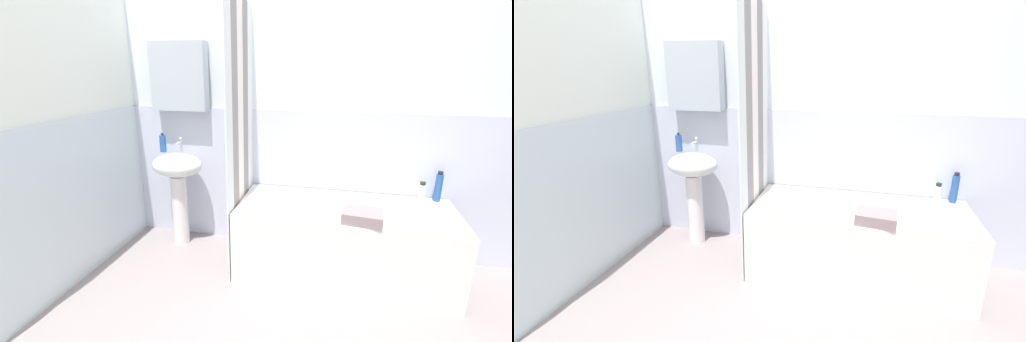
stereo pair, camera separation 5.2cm
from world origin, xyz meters
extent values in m
cube|color=white|center=(0.00, 1.27, 1.20)|extent=(3.60, 0.05, 2.40)
cube|color=silver|center=(0.00, 1.24, 0.60)|extent=(3.60, 0.02, 1.20)
cube|color=silver|center=(-1.05, 1.18, 1.46)|extent=(0.48, 0.12, 0.56)
cube|color=white|center=(-1.57, 0.34, 1.20)|extent=(0.05, 1.81, 2.40)
cube|color=silver|center=(-1.54, 0.34, 0.60)|extent=(0.02, 1.81, 1.20)
cylinder|color=white|center=(-1.05, 1.03, 0.32)|extent=(0.14, 0.14, 0.63)
ellipsoid|color=white|center=(-1.05, 1.03, 0.73)|extent=(0.44, 0.34, 0.20)
cylinder|color=silver|center=(-1.05, 1.13, 0.86)|extent=(0.03, 0.03, 0.05)
cylinder|color=silver|center=(-1.05, 1.08, 0.91)|extent=(0.02, 0.10, 0.02)
sphere|color=silver|center=(-1.05, 1.13, 0.94)|extent=(0.03, 0.03, 0.03)
cylinder|color=#2B57A1|center=(-1.19, 1.07, 0.90)|extent=(0.06, 0.06, 0.14)
sphere|color=#232B2E|center=(-1.19, 1.07, 0.99)|extent=(0.02, 0.02, 0.02)
cube|color=white|center=(0.36, 0.88, 0.27)|extent=(1.57, 0.68, 0.55)
cube|color=white|center=(-0.44, 0.60, 1.00)|extent=(0.01, 0.14, 2.00)
cube|color=gray|center=(-0.44, 0.74, 1.00)|extent=(0.01, 0.14, 2.00)
cube|color=white|center=(-0.44, 0.88, 1.00)|extent=(0.01, 0.14, 2.00)
cube|color=gray|center=(-0.44, 1.01, 1.00)|extent=(0.01, 0.14, 2.00)
cube|color=silver|center=(-0.44, 1.15, 1.00)|extent=(0.01, 0.14, 2.00)
cylinder|color=#265298|center=(1.04, 1.17, 0.65)|extent=(0.05, 0.05, 0.21)
cylinder|color=#1F202F|center=(1.04, 1.17, 0.77)|extent=(0.04, 0.04, 0.02)
cylinder|color=white|center=(0.93, 1.15, 0.61)|extent=(0.06, 0.06, 0.13)
cylinder|color=#1F2C1F|center=(0.93, 1.15, 0.68)|extent=(0.04, 0.04, 0.02)
cube|color=gray|center=(0.47, 0.65, 0.58)|extent=(0.28, 0.24, 0.08)
camera|label=1|loc=(0.28, -1.58, 1.55)|focal=24.29mm
camera|label=2|loc=(0.33, -1.57, 1.55)|focal=24.29mm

